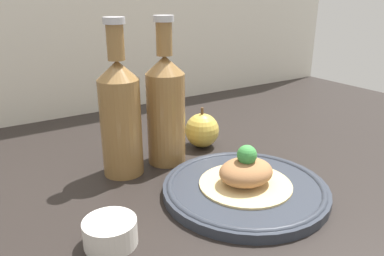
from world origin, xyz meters
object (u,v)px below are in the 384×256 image
at_px(plated_food, 246,173).
at_px(plate, 245,188).
at_px(dipping_bowl, 110,232).
at_px(apple, 202,130).
at_px(cider_bottle_left, 120,115).
at_px(cider_bottle_right, 166,107).

bearing_deg(plated_food, plate, 180.00).
relative_size(plated_food, dipping_bowl, 2.14).
xyz_separation_m(plated_food, dipping_bowl, (-0.25, -0.01, -0.02)).
relative_size(plate, apple, 3.13).
height_order(cider_bottle_left, cider_bottle_right, same).
bearing_deg(plated_food, cider_bottle_right, 104.20).
height_order(plate, cider_bottle_left, cider_bottle_left).
bearing_deg(cider_bottle_right, apple, 14.13).
height_order(cider_bottle_left, apple, cider_bottle_left).
xyz_separation_m(plate, cider_bottle_right, (-0.05, 0.20, 0.11)).
bearing_deg(plate, dipping_bowl, -178.73).
relative_size(apple, dipping_bowl, 1.22).
height_order(plate, cider_bottle_right, cider_bottle_right).
relative_size(plated_food, cider_bottle_left, 0.55).
bearing_deg(apple, cider_bottle_left, -172.49).
relative_size(plate, cider_bottle_left, 0.98).
bearing_deg(plated_food, apple, 75.41).
distance_m(plated_food, cider_bottle_left, 0.26).
xyz_separation_m(cider_bottle_left, dipping_bowl, (-0.11, -0.20, -0.10)).
xyz_separation_m(plate, cider_bottle_left, (-0.15, 0.20, 0.11)).
bearing_deg(cider_bottle_right, plated_food, -75.80).
height_order(cider_bottle_right, apple, cider_bottle_right).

